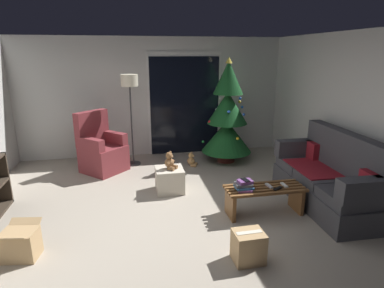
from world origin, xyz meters
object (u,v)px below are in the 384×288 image
at_px(couch, 329,179).
at_px(remote_silver, 269,186).
at_px(remote_black, 278,188).
at_px(ottoman, 170,180).
at_px(book_stack, 244,185).
at_px(cardboard_box_open_near_shelf, 21,244).
at_px(cell_phone, 246,180).
at_px(teddy_bear_chestnut, 170,162).
at_px(teddy_bear_honey_by_tree, 192,160).
at_px(christmas_tree, 227,117).
at_px(coffee_table, 264,196).
at_px(floor_lamp, 130,89).
at_px(cardboard_box_taped_mid_floor, 248,247).
at_px(armchair, 101,150).
at_px(remote_white, 284,185).

height_order(couch, remote_silver, couch).
xyz_separation_m(remote_black, ottoman, (-1.34, 1.10, -0.22)).
height_order(book_stack, cardboard_box_open_near_shelf, book_stack).
xyz_separation_m(cell_phone, teddy_bear_chestnut, (-0.89, 1.03, -0.04)).
distance_m(ottoman, teddy_bear_honey_by_tree, 1.25).
relative_size(remote_black, teddy_bear_chestnut, 0.55).
bearing_deg(christmas_tree, coffee_table, -93.43).
distance_m(book_stack, teddy_bear_chestnut, 1.35).
bearing_deg(floor_lamp, cardboard_box_open_near_shelf, -113.72).
bearing_deg(teddy_bear_chestnut, remote_silver, -38.43).
bearing_deg(christmas_tree, cardboard_box_taped_mid_floor, -102.77).
relative_size(couch, cardboard_box_open_near_shelf, 4.02).
distance_m(cell_phone, cardboard_box_taped_mid_floor, 1.04).
bearing_deg(book_stack, coffee_table, 6.16).
height_order(book_stack, teddy_bear_honey_by_tree, book_stack).
xyz_separation_m(book_stack, cell_phone, (0.02, 0.00, 0.08)).
distance_m(remote_black, armchair, 3.37).
relative_size(remote_silver, armchair, 0.14).
bearing_deg(cardboard_box_taped_mid_floor, coffee_table, 58.35).
xyz_separation_m(remote_black, armchair, (-2.48, 2.28, -0.01)).
height_order(armchair, ottoman, armchair).
bearing_deg(ottoman, cardboard_box_open_near_shelf, -141.59).
height_order(armchair, floor_lamp, floor_lamp).
distance_m(christmas_tree, floor_lamp, 1.98).
distance_m(floor_lamp, cardboard_box_open_near_shelf, 3.41).
bearing_deg(teddy_bear_honey_by_tree, book_stack, -81.91).
relative_size(ottoman, teddy_bear_chestnut, 1.54).
bearing_deg(book_stack, christmas_tree, 78.79).
relative_size(remote_silver, cardboard_box_taped_mid_floor, 0.45).
height_order(remote_black, ottoman, remote_black).
height_order(cell_phone, christmas_tree, christmas_tree).
distance_m(remote_white, book_stack, 0.60).
height_order(remote_black, teddy_bear_honey_by_tree, remote_black).
bearing_deg(book_stack, armchair, 132.39).
relative_size(remote_white, book_stack, 0.65).
bearing_deg(book_stack, remote_white, 2.45).
bearing_deg(remote_silver, coffee_table, -0.71).
bearing_deg(coffee_table, book_stack, -173.84).
height_order(book_stack, armchair, armchair).
distance_m(remote_silver, cell_phone, 0.39).
bearing_deg(teddy_bear_honey_by_tree, remote_black, -70.91).
bearing_deg(armchair, remote_black, -42.58).
relative_size(remote_silver, christmas_tree, 0.07).
distance_m(remote_black, cell_phone, 0.47).
bearing_deg(book_stack, couch, 5.38).
bearing_deg(remote_white, floor_lamp, 127.81).
bearing_deg(teddy_bear_honey_by_tree, teddy_bear_chestnut, -117.07).
distance_m(ottoman, teddy_bear_chestnut, 0.31).
xyz_separation_m(armchair, ottoman, (1.14, -1.18, -0.21)).
xyz_separation_m(cell_phone, ottoman, (-0.90, 1.04, -0.35)).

